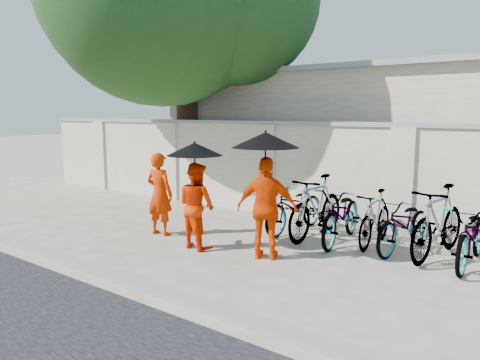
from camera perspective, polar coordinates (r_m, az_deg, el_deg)
The scene contains 16 objects.
ground at distance 7.65m, azimuth -3.50°, elevation -9.03°, with size 80.00×80.00×0.00m, color #B5A896.
kerb at distance 6.51m, azimuth -13.55°, elevation -11.84°, with size 40.00×0.16×0.12m, color gray.
compound_wall at distance 9.59m, azimuth 13.72°, elevation 0.41°, with size 20.00×0.30×2.00m, color beige.
building_behind at distance 12.84m, azimuth 24.82°, elevation 4.51°, with size 14.00×6.00×3.20m, color beige.
monk_left at distance 8.78m, azimuth -9.77°, elevation -1.69°, with size 0.56×0.37×1.54m, color #C72800.
monk_center at distance 7.87m, azimuth -5.33°, elevation -3.09°, with size 0.70×0.55×1.45m, color #EC2D00.
parasol_center at distance 7.65m, azimuth -5.55°, elevation 3.76°, with size 0.93×0.93×0.96m.
monk_right at distance 7.24m, azimuth 3.28°, elevation -3.46°, with size 0.94×0.39×1.60m, color #F53D00.
parasol_right at distance 7.02m, azimuth 3.12°, elevation 4.90°, with size 1.02×1.02×1.07m.
bike_0 at distance 8.99m, azimuth 6.76°, elevation -3.29°, with size 0.64×1.82×0.96m, color slate.
bike_1 at distance 8.59m, azimuth 9.27°, elevation -3.25°, with size 0.54×1.90×1.14m, color slate.
bike_2 at distance 8.36m, azimuth 12.34°, elevation -4.15°, with size 0.66×1.91×1.00m, color slate.
bike_3 at distance 8.34m, azimuth 16.15°, elevation -4.50°, with size 0.45×1.58×0.95m, color slate.
bike_4 at distance 8.13m, azimuth 19.44°, elevation -5.06°, with size 0.62×1.76×0.93m, color slate.
bike_5 at distance 7.94m, azimuth 23.00°, elevation -4.75°, with size 0.54×1.91×1.15m, color slate.
bike_6 at distance 7.74m, azimuth 26.49°, elevation -6.04°, with size 0.63×1.81×0.95m, color slate.
Camera 1 is at (4.78, -5.52, 2.27)m, focal length 35.00 mm.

